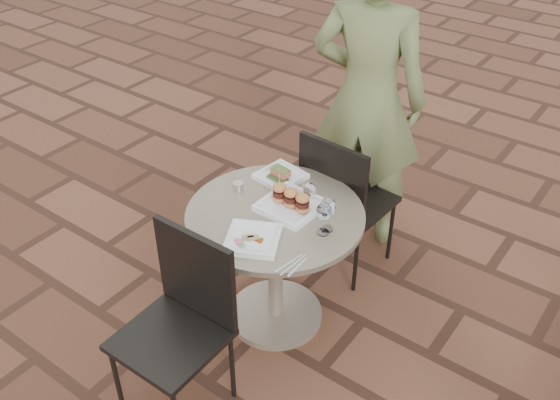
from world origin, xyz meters
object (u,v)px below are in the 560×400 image
Objects in this scene: chair_near at (183,311)px; plate_tuna at (253,239)px; chair_far at (342,195)px; plate_salmon at (280,176)px; plate_sliders at (291,202)px; cafe_table at (275,250)px; diner at (368,99)px.

chair_near is 0.46m from plate_tuna.
plate_salmon is at bearing 56.10° from chair_far.
plate_tuna is at bearing -88.18° from plate_sliders.
plate_salmon is at bearing 121.48° from cafe_table.
plate_sliders is (0.09, -0.90, -0.18)m from diner.
plate_salmon is 0.55m from plate_tuna.
diner is at bearing -71.96° from chair_far.
plate_salmon reaches higher than plate_tuna.
diner is (-0.02, 1.63, 0.40)m from chair_near.
chair_far is at bearing 85.05° from chair_near.
cafe_table is at bearing 78.57° from diner.
chair_far is at bearing 89.52° from plate_tuna.
plate_tuna is (0.21, -0.51, -0.00)m from plate_salmon.
cafe_table is 3.09× the size of plate_sliders.
cafe_table is 3.52× the size of plate_salmon.
chair_near reaches higher than plate_tuna.
chair_far is (0.06, 0.55, 0.07)m from cafe_table.
chair_near is (-0.09, -1.21, 0.00)m from chair_far.
chair_far is at bearing 52.53° from plate_salmon.
chair_near is 0.76m from plate_sliders.
diner is at bearing 94.81° from plate_tuna.
plate_sliders is at bearing 61.30° from cafe_table.
plate_sliders is at bearing 91.55° from chair_far.
plate_sliders is at bearing 81.43° from diner.
diner reaches higher than plate_salmon.
diner is at bearing 81.12° from plate_salmon.
plate_sliders reaches higher than plate_salmon.
cafe_table is 1.09m from diner.
plate_salmon is 0.88× the size of plate_sliders.
plate_tuna is at bearing 77.48° from chair_near.
chair_far is 1.00× the size of chair_near.
chair_near is (-0.03, -0.65, 0.07)m from cafe_table.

